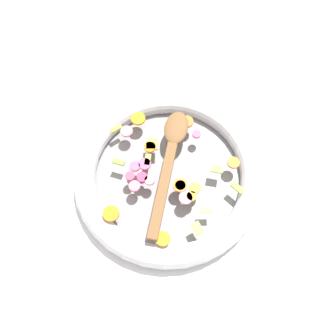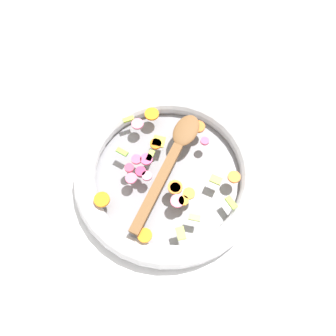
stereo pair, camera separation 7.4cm
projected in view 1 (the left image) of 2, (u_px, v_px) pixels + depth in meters
ground_plane at (168, 177)px, 0.79m from camera, size 4.00×4.00×0.00m
skillet at (168, 173)px, 0.77m from camera, size 0.44×0.44×0.05m
chopped_vegetables at (163, 170)px, 0.74m from camera, size 0.33×0.34×0.01m
wooden_spoon at (170, 156)px, 0.74m from camera, size 0.24×0.26×0.01m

